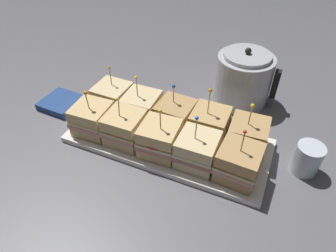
# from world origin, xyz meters

# --- Properties ---
(ground_plane) EXTENTS (6.00, 6.00, 0.00)m
(ground_plane) POSITION_xyz_m (0.00, 0.00, 0.00)
(ground_plane) COLOR slate
(serving_platter) EXTENTS (0.59, 0.25, 0.02)m
(serving_platter) POSITION_xyz_m (0.00, 0.00, 0.01)
(serving_platter) COLOR white
(serving_platter) RESTS_ON ground_plane
(sandwich_front_far_left) EXTENTS (0.11, 0.11, 0.15)m
(sandwich_front_far_left) POSITION_xyz_m (-0.22, -0.05, 0.06)
(sandwich_front_far_left) COLOR #DBB77A
(sandwich_front_far_left) RESTS_ON serving_platter
(sandwich_front_left) EXTENTS (0.11, 0.11, 0.15)m
(sandwich_front_left) POSITION_xyz_m (-0.11, -0.05, 0.06)
(sandwich_front_left) COLOR #DBB77A
(sandwich_front_left) RESTS_ON serving_platter
(sandwich_front_center) EXTENTS (0.11, 0.11, 0.16)m
(sandwich_front_center) POSITION_xyz_m (0.00, -0.06, 0.06)
(sandwich_front_center) COLOR #DBB77A
(sandwich_front_center) RESTS_ON serving_platter
(sandwich_front_right) EXTENTS (0.11, 0.11, 0.16)m
(sandwich_front_right) POSITION_xyz_m (0.11, -0.05, 0.06)
(sandwich_front_right) COLOR beige
(sandwich_front_right) RESTS_ON serving_platter
(sandwich_front_far_right) EXTENTS (0.11, 0.11, 0.16)m
(sandwich_front_far_right) POSITION_xyz_m (0.22, -0.06, 0.06)
(sandwich_front_far_right) COLOR tan
(sandwich_front_far_right) RESTS_ON serving_platter
(sandwich_back_far_left) EXTENTS (0.11, 0.11, 0.16)m
(sandwich_back_far_left) POSITION_xyz_m (-0.22, 0.05, 0.06)
(sandwich_back_far_left) COLOR beige
(sandwich_back_far_left) RESTS_ON serving_platter
(sandwich_back_left) EXTENTS (0.11, 0.11, 0.16)m
(sandwich_back_left) POSITION_xyz_m (-0.11, 0.05, 0.06)
(sandwich_back_left) COLOR beige
(sandwich_back_left) RESTS_ON serving_platter
(sandwich_back_center) EXTENTS (0.11, 0.11, 0.15)m
(sandwich_back_center) POSITION_xyz_m (-0.00, 0.06, 0.06)
(sandwich_back_center) COLOR tan
(sandwich_back_center) RESTS_ON serving_platter
(sandwich_back_right) EXTENTS (0.11, 0.11, 0.17)m
(sandwich_back_right) POSITION_xyz_m (0.11, 0.05, 0.06)
(sandwich_back_right) COLOR tan
(sandwich_back_right) RESTS_ON serving_platter
(sandwich_back_far_right) EXTENTS (0.11, 0.11, 0.16)m
(sandwich_back_far_right) POSITION_xyz_m (0.22, 0.05, 0.06)
(sandwich_back_far_right) COLOR tan
(sandwich_back_far_right) RESTS_ON serving_platter
(kettle_steel) EXTENTS (0.21, 0.19, 0.20)m
(kettle_steel) POSITION_xyz_m (0.14, 0.30, 0.09)
(kettle_steel) COLOR #B7BABF
(kettle_steel) RESTS_ON ground_plane
(drinking_glass) EXTENTS (0.07, 0.07, 0.09)m
(drinking_glass) POSITION_xyz_m (0.38, 0.05, 0.04)
(drinking_glass) COLOR silver
(drinking_glass) RESTS_ON ground_plane
(napkin_stack) EXTENTS (0.12, 0.12, 0.02)m
(napkin_stack) POSITION_xyz_m (-0.41, 0.02, 0.01)
(napkin_stack) COLOR navy
(napkin_stack) RESTS_ON ground_plane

